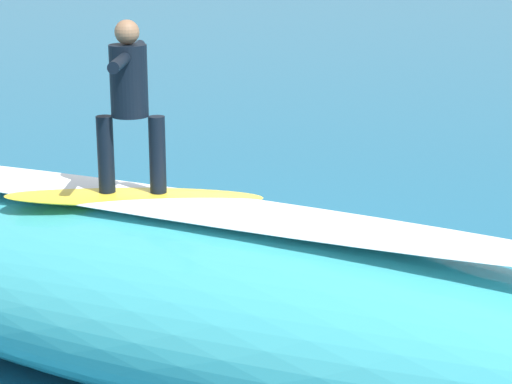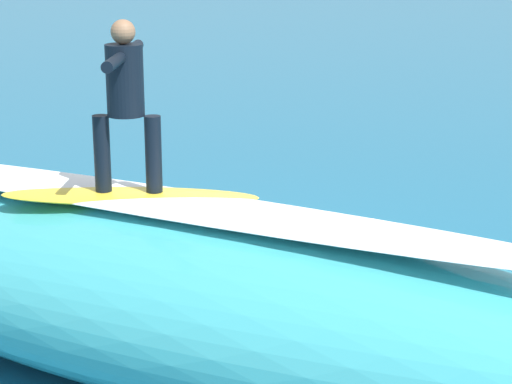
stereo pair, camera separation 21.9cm
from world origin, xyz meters
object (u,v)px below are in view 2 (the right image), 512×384
object	(u,v)px
surfer_paddling	(339,240)
surfboard_paddling	(345,251)
surfer_riding	(125,93)
surfboard_riding	(129,196)

from	to	relation	value
surfer_paddling	surfboard_paddling	bearing A→B (deg)	-0.00
surfer_riding	surfboard_paddling	world-z (taller)	surfer_riding
surfer_riding	surfer_paddling	size ratio (longest dim) A/B	0.99
surfer_riding	surfer_paddling	distance (m)	4.39
surfer_riding	surfer_paddling	world-z (taller)	surfer_riding
surfboard_riding	surfer_riding	bearing A→B (deg)	85.23
surfboard_paddling	surfboard_riding	bearing A→B (deg)	-164.18
surfboard_riding	surfer_riding	size ratio (longest dim) A/B	1.53
surfer_riding	surfboard_paddling	distance (m)	4.58
surfer_riding	surfer_paddling	xyz separation A→B (m)	(-0.43, -3.68, -2.36)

